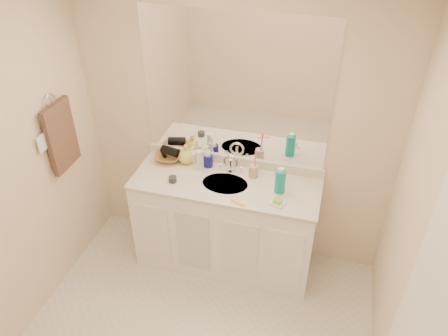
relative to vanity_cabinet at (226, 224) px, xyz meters
The scene contains 26 objects.
ceiling 2.23m from the vanity_cabinet, 90.00° to the right, with size 2.60×2.60×0.02m, color white.
wall_back 0.82m from the vanity_cabinet, 90.00° to the left, with size 2.60×0.02×2.40m, color beige.
wall_right 1.83m from the vanity_cabinet, 38.25° to the right, with size 0.02×2.60×2.40m, color beige.
vanity_cabinet is the anchor object (origin of this frame).
countertop 0.44m from the vanity_cabinet, ahead, with size 1.52×0.57×0.03m, color beige.
backsplash 0.56m from the vanity_cabinet, 90.00° to the left, with size 1.52×0.03×0.08m, color silver.
sink_basin 0.44m from the vanity_cabinet, 90.00° to the right, with size 0.37×0.37×0.02m, color #B9B2A2.
faucet 0.53m from the vanity_cabinet, 90.00° to the left, with size 0.02×0.02×0.11m, color silver.
mirror 1.17m from the vanity_cabinet, 90.00° to the left, with size 1.48×0.01×1.20m, color white.
blue_mug 0.57m from the vanity_cabinet, 138.24° to the left, with size 0.08×0.08×0.11m, color navy.
tan_cup 0.56m from the vanity_cabinet, 34.92° to the left, with size 0.08×0.08×0.10m, color tan.
toothbrush 0.65m from the vanity_cabinet, 33.59° to the left, with size 0.01×0.01×0.22m, color #FF438E.
mouthwash_bottle 0.70m from the vanity_cabinet, ahead, with size 0.08×0.08×0.19m, color #0C928F.
soap_dish 0.66m from the vanity_cabinet, 19.84° to the right, with size 0.11×0.09×0.01m, color white.
green_soap 0.67m from the vanity_cabinet, 19.84° to the right, with size 0.06×0.05×0.02m, color #94D333.
orange_comb 0.54m from the vanity_cabinet, 56.10° to the right, with size 0.12×0.02×0.00m, color orange.
dark_jar 0.64m from the vanity_cabinet, 165.21° to the right, with size 0.06×0.06×0.05m, color #2B2B30.
extra_white_bottle 0.61m from the vanity_cabinet, 154.51° to the left, with size 0.06×0.06×0.18m, color silver.
soap_bottle_white 0.62m from the vanity_cabinet, 138.26° to the left, with size 0.07×0.07×0.19m, color white.
soap_bottle_cream 0.67m from the vanity_cabinet, 149.25° to the left, with size 0.07×0.07×0.15m, color #F0EAC4.
soap_bottle_yellow 0.70m from the vanity_cabinet, 155.51° to the left, with size 0.14×0.14×0.17m, color #DACD55.
wicker_basket 0.76m from the vanity_cabinet, 162.24° to the left, with size 0.23×0.23×0.06m, color olive.
hair_dryer 0.79m from the vanity_cabinet, 161.62° to the left, with size 0.08×0.08×0.15m, color black.
towel_ring 1.71m from the vanity_cabinet, 168.86° to the right, with size 0.11×0.11×0.01m, color silver.
hand_towel 1.52m from the vanity_cabinet, 168.69° to the right, with size 0.04×0.32×0.55m, color #3A261F.
switch_plate 1.61m from the vanity_cabinet, 160.52° to the right, with size 0.01×0.09×0.13m, color white.
Camera 1 is at (0.74, -1.68, 2.98)m, focal length 35.00 mm.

